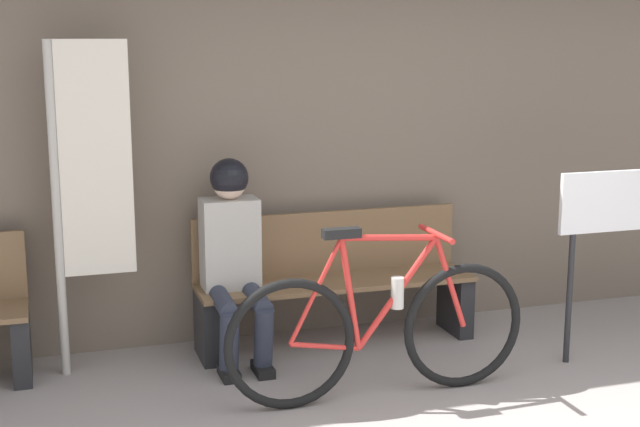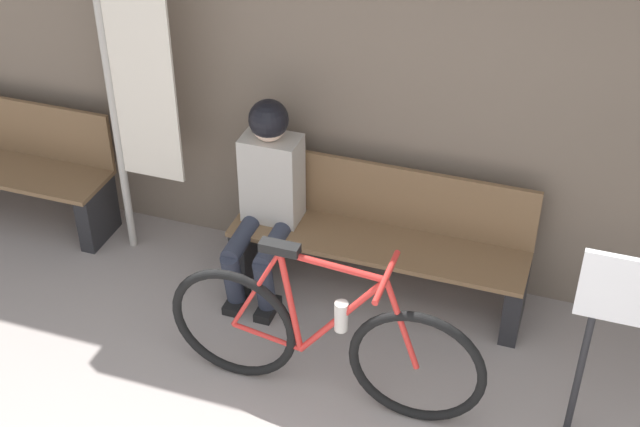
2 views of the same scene
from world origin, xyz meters
name	(u,v)px [view 2 (image 2 of 2)]	position (x,y,z in m)	size (l,w,h in m)	color
storefront_wall	(457,23)	(0.00, 2.89, 1.66)	(12.00, 0.56, 3.20)	#756656
park_bench_near	(380,240)	(-0.28, 2.58, 0.39)	(1.75, 0.42, 0.82)	brown
bicycle	(322,341)	(-0.33, 1.66, 0.38)	(1.70, 0.40, 0.95)	black
person_seated	(267,187)	(-0.94, 2.47, 0.69)	(0.34, 0.61, 1.22)	#2D3342
banner_pole	(134,90)	(-1.77, 2.52, 1.15)	(0.45, 0.05, 1.91)	#B7B2A8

